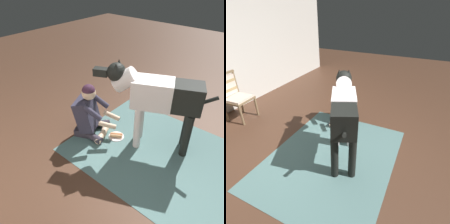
{
  "view_description": "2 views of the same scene",
  "coord_description": "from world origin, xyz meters",
  "views": [
    {
      "loc": [
        -1.11,
        2.26,
        2.3
      ],
      "look_at": [
        0.54,
        0.33,
        0.59
      ],
      "focal_mm": 36.18,
      "sensor_mm": 36.0,
      "label": 1
    },
    {
      "loc": [
        -2.06,
        -1.06,
        2.14
      ],
      "look_at": [
        0.45,
        0.17,
        0.54
      ],
      "focal_mm": 30.33,
      "sensor_mm": 36.0,
      "label": 2
    }
  ],
  "objects": [
    {
      "name": "ground_plane",
      "position": [
        0.0,
        0.0,
        0.0
      ],
      "size": [
        14.63,
        14.63,
        0.0
      ],
      "primitive_type": "plane",
      "color": "#4E3122"
    },
    {
      "name": "area_rug",
      "position": [
        -0.05,
        0.03,
        0.0
      ],
      "size": [
        2.36,
        1.87,
        0.01
      ],
      "primitive_type": "cube",
      "color": "slate",
      "rests_on": "ground"
    },
    {
      "name": "person_sitting_on_floor",
      "position": [
        0.99,
        0.32,
        0.35
      ],
      "size": [
        0.74,
        0.62,
        0.85
      ],
      "color": "#36303C",
      "rests_on": "ground"
    },
    {
      "name": "large_dog",
      "position": [
        0.12,
        -0.08,
        0.81
      ],
      "size": [
        1.5,
        0.8,
        1.25
      ],
      "color": "silver",
      "rests_on": "ground"
    },
    {
      "name": "hot_dog_on_plate",
      "position": [
        0.61,
        0.14,
        0.03
      ],
      "size": [
        0.24,
        0.24,
        0.06
      ],
      "color": "white",
      "rests_on": "ground"
    }
  ]
}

